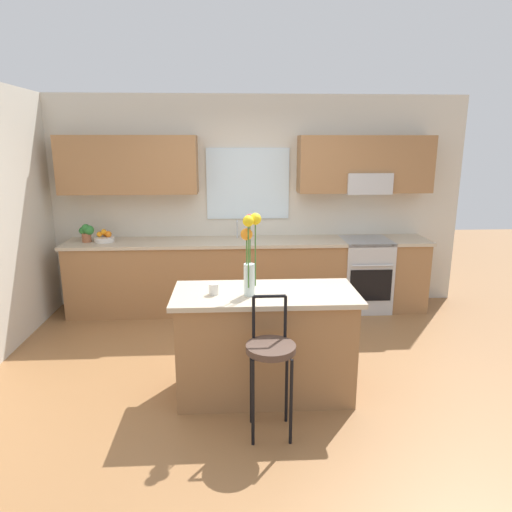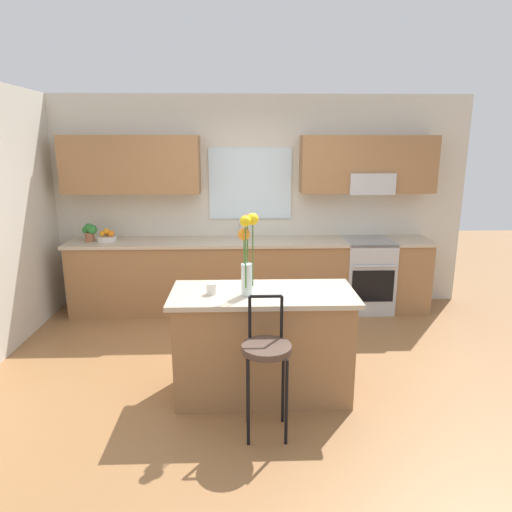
{
  "view_description": "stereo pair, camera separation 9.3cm",
  "coord_description": "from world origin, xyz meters",
  "px_view_note": "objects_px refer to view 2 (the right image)",
  "views": [
    {
      "loc": [
        -0.21,
        -3.9,
        2.11
      ],
      "look_at": [
        0.03,
        0.55,
        1.0
      ],
      "focal_mm": 31.96,
      "sensor_mm": 36.0,
      "label": 1
    },
    {
      "loc": [
        -0.11,
        -3.91,
        2.11
      ],
      "look_at": [
        0.03,
        0.55,
        1.0
      ],
      "focal_mm": 31.96,
      "sensor_mm": 36.0,
      "label": 2
    }
  ],
  "objects_px": {
    "oven_range": "(367,275)",
    "fruit_bowl_oranges": "(107,237)",
    "bar_stool_near": "(266,354)",
    "kitchen_island": "(263,343)",
    "mug_ceramic": "(211,289)",
    "flower_vase": "(247,248)",
    "potted_plant_small": "(90,231)"
  },
  "relations": [
    {
      "from": "bar_stool_near",
      "to": "flower_vase",
      "type": "distance_m",
      "value": 0.84
    },
    {
      "from": "kitchen_island",
      "to": "mug_ceramic",
      "type": "distance_m",
      "value": 0.66
    },
    {
      "from": "oven_range",
      "to": "flower_vase",
      "type": "height_order",
      "value": "flower_vase"
    },
    {
      "from": "kitchen_island",
      "to": "mug_ceramic",
      "type": "xyz_separation_m",
      "value": [
        -0.42,
        -0.04,
        0.5
      ]
    },
    {
      "from": "flower_vase",
      "to": "mug_ceramic",
      "type": "xyz_separation_m",
      "value": [
        -0.29,
        0.04,
        -0.35
      ]
    },
    {
      "from": "oven_range",
      "to": "potted_plant_small",
      "type": "relative_size",
      "value": 4.11
    },
    {
      "from": "kitchen_island",
      "to": "mug_ceramic",
      "type": "bearing_deg",
      "value": -174.34
    },
    {
      "from": "bar_stool_near",
      "to": "mug_ceramic",
      "type": "height_order",
      "value": "bar_stool_near"
    },
    {
      "from": "oven_range",
      "to": "fruit_bowl_oranges",
      "type": "height_order",
      "value": "fruit_bowl_oranges"
    },
    {
      "from": "mug_ceramic",
      "to": "potted_plant_small",
      "type": "distance_m",
      "value": 2.66
    },
    {
      "from": "oven_range",
      "to": "fruit_bowl_oranges",
      "type": "relative_size",
      "value": 3.83
    },
    {
      "from": "bar_stool_near",
      "to": "fruit_bowl_oranges",
      "type": "bearing_deg",
      "value": 125.27
    },
    {
      "from": "bar_stool_near",
      "to": "mug_ceramic",
      "type": "relative_size",
      "value": 11.58
    },
    {
      "from": "oven_range",
      "to": "bar_stool_near",
      "type": "distance_m",
      "value": 2.96
    },
    {
      "from": "kitchen_island",
      "to": "bar_stool_near",
      "type": "height_order",
      "value": "bar_stool_near"
    },
    {
      "from": "oven_range",
      "to": "flower_vase",
      "type": "xyz_separation_m",
      "value": [
        -1.56,
        -2.11,
        0.85
      ]
    },
    {
      "from": "oven_range",
      "to": "flower_vase",
      "type": "distance_m",
      "value": 2.76
    },
    {
      "from": "flower_vase",
      "to": "potted_plant_small",
      "type": "height_order",
      "value": "flower_vase"
    },
    {
      "from": "oven_range",
      "to": "fruit_bowl_oranges",
      "type": "xyz_separation_m",
      "value": [
        -3.28,
        0.03,
        0.51
      ]
    },
    {
      "from": "oven_range",
      "to": "kitchen_island",
      "type": "distance_m",
      "value": 2.48
    },
    {
      "from": "kitchen_island",
      "to": "bar_stool_near",
      "type": "distance_m",
      "value": 0.58
    },
    {
      "from": "fruit_bowl_oranges",
      "to": "potted_plant_small",
      "type": "bearing_deg",
      "value": -178.59
    },
    {
      "from": "oven_range",
      "to": "kitchen_island",
      "type": "bearing_deg",
      "value": -125.29
    },
    {
      "from": "bar_stool_near",
      "to": "fruit_bowl_oranges",
      "type": "xyz_separation_m",
      "value": [
        -1.85,
        2.61,
        0.34
      ]
    },
    {
      "from": "oven_range",
      "to": "flower_vase",
      "type": "relative_size",
      "value": 1.38
    },
    {
      "from": "bar_stool_near",
      "to": "oven_range",
      "type": "bearing_deg",
      "value": 60.98
    },
    {
      "from": "oven_range",
      "to": "mug_ceramic",
      "type": "xyz_separation_m",
      "value": [
        -1.85,
        -2.07,
        0.51
      ]
    },
    {
      "from": "bar_stool_near",
      "to": "flower_vase",
      "type": "relative_size",
      "value": 1.57
    },
    {
      "from": "kitchen_island",
      "to": "bar_stool_near",
      "type": "relative_size",
      "value": 1.46
    },
    {
      "from": "oven_range",
      "to": "mug_ceramic",
      "type": "bearing_deg",
      "value": -131.89
    },
    {
      "from": "oven_range",
      "to": "mug_ceramic",
      "type": "relative_size",
      "value": 10.22
    },
    {
      "from": "flower_vase",
      "to": "mug_ceramic",
      "type": "bearing_deg",
      "value": 172.26
    }
  ]
}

